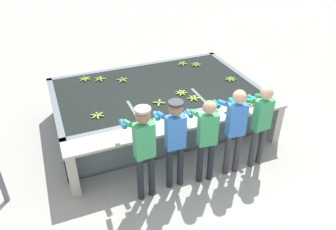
{
  "coord_description": "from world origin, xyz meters",
  "views": [
    {
      "loc": [
        -2.13,
        -4.26,
        4.18
      ],
      "look_at": [
        0.0,
        0.97,
        0.64
      ],
      "focal_mm": 35.0,
      "sensor_mm": 36.0,
      "label": 1
    }
  ],
  "objects_px": {
    "worker_2": "(207,134)",
    "banana_bunch_ledge_0": "(252,104)",
    "worker_3": "(235,125)",
    "banana_bunch_floating_3": "(182,64)",
    "worker_4": "(260,120)",
    "worker_0": "(144,145)",
    "banana_bunch_floating_8": "(100,79)",
    "banana_bunch_floating_2": "(97,115)",
    "worker_1": "(175,136)",
    "banana_bunch_floating_1": "(196,65)",
    "banana_bunch_floating_5": "(231,79)",
    "banana_bunch_floating_9": "(159,103)",
    "banana_bunch_floating_7": "(193,98)",
    "banana_bunch_floating_4": "(181,93)",
    "banana_bunch_floating_6": "(122,80)",
    "banana_bunch_floating_0": "(85,79)",
    "knife_0": "(230,112)"
  },
  "relations": [
    {
      "from": "worker_1",
      "to": "banana_bunch_floating_1",
      "type": "bearing_deg",
      "value": 57.51
    },
    {
      "from": "banana_bunch_floating_1",
      "to": "worker_0",
      "type": "bearing_deg",
      "value": -129.29
    },
    {
      "from": "banana_bunch_floating_3",
      "to": "banana_bunch_floating_5",
      "type": "distance_m",
      "value": 1.38
    },
    {
      "from": "worker_3",
      "to": "banana_bunch_floating_3",
      "type": "distance_m",
      "value": 3.02
    },
    {
      "from": "worker_4",
      "to": "banana_bunch_ledge_0",
      "type": "distance_m",
      "value": 0.7
    },
    {
      "from": "banana_bunch_floating_2",
      "to": "banana_bunch_floating_9",
      "type": "bearing_deg",
      "value": 0.48
    },
    {
      "from": "banana_bunch_floating_4",
      "to": "banana_bunch_floating_1",
      "type": "bearing_deg",
      "value": 52.05
    },
    {
      "from": "worker_3",
      "to": "banana_bunch_floating_8",
      "type": "distance_m",
      "value": 3.39
    },
    {
      "from": "banana_bunch_floating_1",
      "to": "worker_3",
      "type": "bearing_deg",
      "value": -102.99
    },
    {
      "from": "worker_2",
      "to": "banana_bunch_floating_8",
      "type": "relative_size",
      "value": 5.97
    },
    {
      "from": "worker_0",
      "to": "banana_bunch_floating_8",
      "type": "height_order",
      "value": "worker_0"
    },
    {
      "from": "banana_bunch_floating_6",
      "to": "knife_0",
      "type": "height_order",
      "value": "banana_bunch_floating_6"
    },
    {
      "from": "worker_3",
      "to": "worker_4",
      "type": "distance_m",
      "value": 0.55
    },
    {
      "from": "banana_bunch_floating_5",
      "to": "banana_bunch_floating_8",
      "type": "bearing_deg",
      "value": 157.71
    },
    {
      "from": "worker_1",
      "to": "banana_bunch_ledge_0",
      "type": "height_order",
      "value": "worker_1"
    },
    {
      "from": "banana_bunch_floating_3",
      "to": "banana_bunch_floating_4",
      "type": "height_order",
      "value": "same"
    },
    {
      "from": "worker_3",
      "to": "worker_1",
      "type": "bearing_deg",
      "value": 176.36
    },
    {
      "from": "banana_bunch_floating_3",
      "to": "banana_bunch_floating_9",
      "type": "relative_size",
      "value": 1.05
    },
    {
      "from": "worker_4",
      "to": "banana_bunch_floating_8",
      "type": "xyz_separation_m",
      "value": [
        -2.28,
        2.9,
        -0.08
      ]
    },
    {
      "from": "banana_bunch_floating_3",
      "to": "banana_bunch_floating_9",
      "type": "xyz_separation_m",
      "value": [
        -1.23,
        -1.61,
        0.0
      ]
    },
    {
      "from": "banana_bunch_floating_9",
      "to": "banana_bunch_ledge_0",
      "type": "distance_m",
      "value": 1.85
    },
    {
      "from": "banana_bunch_floating_9",
      "to": "banana_bunch_ledge_0",
      "type": "relative_size",
      "value": 0.94
    },
    {
      "from": "banana_bunch_floating_2",
      "to": "worker_1",
      "type": "bearing_deg",
      "value": -52.35
    },
    {
      "from": "banana_bunch_floating_6",
      "to": "worker_4",
      "type": "bearing_deg",
      "value": -55.63
    },
    {
      "from": "worker_2",
      "to": "banana_bunch_ledge_0",
      "type": "distance_m",
      "value": 1.52
    },
    {
      "from": "banana_bunch_floating_1",
      "to": "banana_bunch_floating_7",
      "type": "xyz_separation_m",
      "value": [
        -0.81,
        -1.52,
        0.0
      ]
    },
    {
      "from": "banana_bunch_floating_6",
      "to": "banana_bunch_floating_2",
      "type": "bearing_deg",
      "value": -122.97
    },
    {
      "from": "banana_bunch_floating_8",
      "to": "worker_0",
      "type": "bearing_deg",
      "value": -88.39
    },
    {
      "from": "worker_0",
      "to": "worker_4",
      "type": "height_order",
      "value": "worker_0"
    },
    {
      "from": "banana_bunch_floating_2",
      "to": "banana_bunch_ledge_0",
      "type": "xyz_separation_m",
      "value": [
        2.94,
        -0.73,
        0.0
      ]
    },
    {
      "from": "worker_2",
      "to": "banana_bunch_floating_5",
      "type": "xyz_separation_m",
      "value": [
        1.56,
        1.79,
        -0.06
      ]
    },
    {
      "from": "banana_bunch_floating_0",
      "to": "banana_bunch_floating_3",
      "type": "height_order",
      "value": "same"
    },
    {
      "from": "worker_3",
      "to": "banana_bunch_floating_7",
      "type": "relative_size",
      "value": 6.13
    },
    {
      "from": "worker_2",
      "to": "banana_bunch_ledge_0",
      "type": "relative_size",
      "value": 5.88
    },
    {
      "from": "banana_bunch_floating_0",
      "to": "banana_bunch_floating_3",
      "type": "distance_m",
      "value": 2.42
    },
    {
      "from": "banana_bunch_floating_9",
      "to": "knife_0",
      "type": "height_order",
      "value": "banana_bunch_floating_9"
    },
    {
      "from": "worker_2",
      "to": "worker_4",
      "type": "relative_size",
      "value": 0.99
    },
    {
      "from": "banana_bunch_floating_0",
      "to": "banana_bunch_floating_4",
      "type": "bearing_deg",
      "value": -39.26
    },
    {
      "from": "worker_1",
      "to": "banana_bunch_floating_1",
      "type": "height_order",
      "value": "worker_1"
    },
    {
      "from": "worker_3",
      "to": "banana_bunch_floating_2",
      "type": "xyz_separation_m",
      "value": [
        -2.12,
        1.38,
        -0.12
      ]
    },
    {
      "from": "worker_2",
      "to": "banana_bunch_floating_8",
      "type": "bearing_deg",
      "value": 112.18
    },
    {
      "from": "banana_bunch_floating_1",
      "to": "banana_bunch_floating_5",
      "type": "relative_size",
      "value": 1.0
    },
    {
      "from": "banana_bunch_floating_3",
      "to": "banana_bunch_floating_8",
      "type": "relative_size",
      "value": 1.0
    },
    {
      "from": "banana_bunch_floating_1",
      "to": "banana_bunch_floating_6",
      "type": "relative_size",
      "value": 1.02
    },
    {
      "from": "banana_bunch_floating_1",
      "to": "banana_bunch_ledge_0",
      "type": "height_order",
      "value": "banana_bunch_ledge_0"
    },
    {
      "from": "worker_1",
      "to": "banana_bunch_floating_3",
      "type": "height_order",
      "value": "worker_1"
    },
    {
      "from": "worker_4",
      "to": "banana_bunch_ledge_0",
      "type": "bearing_deg",
      "value": 66.67
    },
    {
      "from": "banana_bunch_floating_4",
      "to": "banana_bunch_floating_9",
      "type": "xyz_separation_m",
      "value": [
        -0.58,
        -0.22,
        0.0
      ]
    },
    {
      "from": "worker_1",
      "to": "banana_bunch_floating_7",
      "type": "relative_size",
      "value": 6.09
    },
    {
      "from": "worker_4",
      "to": "banana_bunch_floating_6",
      "type": "height_order",
      "value": "worker_4"
    }
  ]
}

